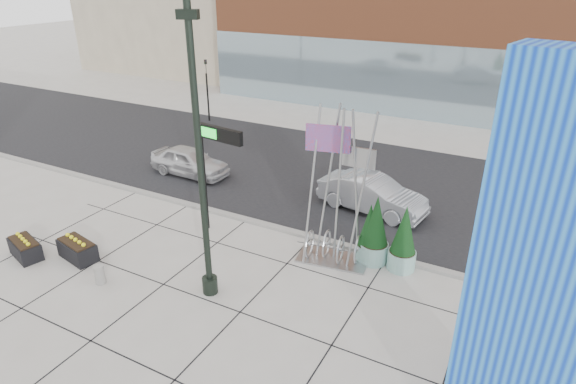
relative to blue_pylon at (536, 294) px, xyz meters
The scene contains 18 objects.
ground 9.55m from the blue_pylon, 165.49° to the left, with size 160.00×160.00×0.00m, color #9E9991.
street_asphalt 15.31m from the blue_pylon, 124.54° to the left, with size 80.00×12.00×0.02m, color black.
curb_edge 11.14m from the blue_pylon, 143.63° to the left, with size 80.00×0.30×0.12m, color gray.
tower_podium 30.12m from the blue_pylon, 104.19° to the left, with size 34.00×10.00×11.00m, color #9C4F2D.
tower_glass_front 25.51m from the blue_pylon, 106.84° to the left, with size 34.00×0.60×5.00m, color #8CA5B2.
blue_pylon is the anchor object (origin of this frame).
lamp_post 8.92m from the blue_pylon, 169.85° to the left, with size 0.60×0.49×8.84m.
public_art_sculpture 8.36m from the blue_pylon, 139.48° to the left, with size 2.62×1.58×5.61m.
concrete_bollard 12.82m from the blue_pylon, behind, with size 0.33×0.33×0.65m, color gray.
overhead_street_sign 11.74m from the blue_pylon, 154.97° to the left, with size 2.05×0.46×4.35m.
round_planter_east 7.48m from the blue_pylon, 123.22° to the left, with size 0.96×0.96×2.41m.
round_planter_mid 8.01m from the blue_pylon, 129.63° to the left, with size 1.01×1.01×2.54m.
round_planter_west 8.20m from the blue_pylon, 130.85° to the left, with size 0.87×0.87×2.19m.
box_planter_north 16.30m from the blue_pylon, behind, with size 1.59×1.10×0.79m.
box_planter_south 14.62m from the blue_pylon, behind, with size 1.64×1.05×0.84m.
car_white_west 18.21m from the blue_pylon, 149.82° to the left, with size 1.67×4.16×1.42m, color silver.
car_silver_mid 11.76m from the blue_pylon, 122.96° to the left, with size 1.62×4.63×1.53m, color #A8A9B0.
traffic_signal 26.70m from the blue_pylon, 139.88° to the left, with size 0.15×0.18×4.10m.
Camera 1 is at (7.76, -10.58, 9.40)m, focal length 30.00 mm.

